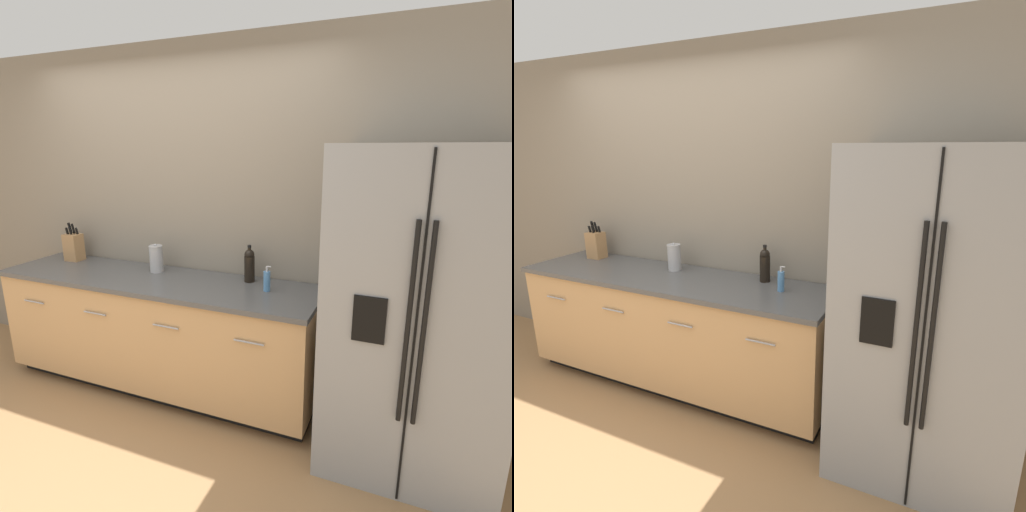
# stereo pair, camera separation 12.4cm
# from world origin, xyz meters

# --- Properties ---
(ground_plane) EXTENTS (14.00, 14.00, 0.00)m
(ground_plane) POSITION_xyz_m (0.00, 0.00, 0.00)
(ground_plane) COLOR #997047
(wall_back) EXTENTS (10.00, 0.05, 2.60)m
(wall_back) POSITION_xyz_m (0.00, 1.39, 1.30)
(wall_back) COLOR gray
(wall_back) RESTS_ON ground_plane
(counter_unit) EXTENTS (2.53, 0.64, 0.90)m
(counter_unit) POSITION_xyz_m (-0.04, 1.04, 0.46)
(counter_unit) COLOR black
(counter_unit) RESTS_ON ground_plane
(refrigerator) EXTENTS (0.95, 0.81, 1.86)m
(refrigerator) POSITION_xyz_m (1.78, 0.96, 0.93)
(refrigerator) COLOR gray
(refrigerator) RESTS_ON ground_plane
(knife_block) EXTENTS (0.13, 0.11, 0.33)m
(knife_block) POSITION_xyz_m (-0.98, 1.20, 1.02)
(knife_block) COLOR #A87A4C
(knife_block) RESTS_ON counter_unit
(wine_bottle) EXTENTS (0.08, 0.08, 0.27)m
(wine_bottle) POSITION_xyz_m (0.65, 1.22, 1.03)
(wine_bottle) COLOR black
(wine_bottle) RESTS_ON counter_unit
(soap_dispenser) EXTENTS (0.05, 0.05, 0.18)m
(soap_dispenser) POSITION_xyz_m (0.84, 1.08, 0.98)
(soap_dispenser) COLOR #4C7FB2
(soap_dispenser) RESTS_ON counter_unit
(steel_canister) EXTENTS (0.11, 0.11, 0.22)m
(steel_canister) POSITION_xyz_m (-0.12, 1.18, 1.01)
(steel_canister) COLOR #A3A3A5
(steel_canister) RESTS_ON counter_unit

